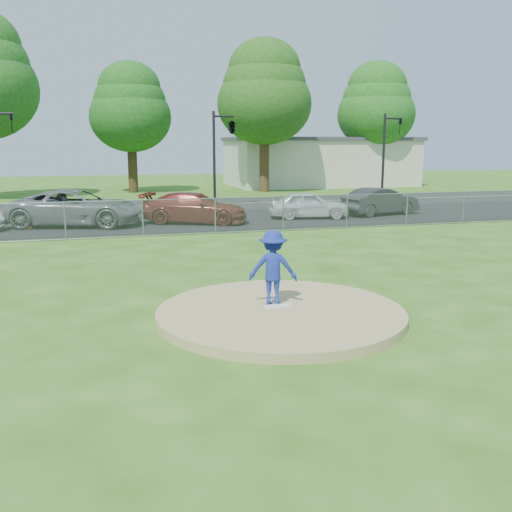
{
  "coord_description": "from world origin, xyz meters",
  "views": [
    {
      "loc": [
        -3.71,
        -11.36,
        3.74
      ],
      "look_at": [
        0.0,
        2.0,
        1.0
      ],
      "focal_mm": 40.0,
      "sensor_mm": 36.0,
      "label": 1
    }
  ],
  "objects_px": {
    "traffic_signal_center": "(230,128)",
    "tree_far_right": "(376,105)",
    "parked_car_charcoal": "(380,201)",
    "parked_car_pearl": "(309,205)",
    "tree_center": "(130,107)",
    "commercial_building": "(319,161)",
    "pitcher": "(273,268)",
    "tree_right": "(264,92)",
    "parked_car_gray": "(77,208)",
    "traffic_signal_right": "(387,150)",
    "parked_car_darkred": "(195,208)",
    "traffic_cone": "(28,221)"
  },
  "relations": [
    {
      "from": "pitcher",
      "to": "commercial_building",
      "type": "bearing_deg",
      "value": -93.52
    },
    {
      "from": "parked_car_darkred",
      "to": "parked_car_gray",
      "type": "bearing_deg",
      "value": 107.59
    },
    {
      "from": "commercial_building",
      "to": "traffic_signal_right",
      "type": "height_order",
      "value": "traffic_signal_right"
    },
    {
      "from": "parked_car_charcoal",
      "to": "parked_car_gray",
      "type": "bearing_deg",
      "value": 75.5
    },
    {
      "from": "commercial_building",
      "to": "pitcher",
      "type": "height_order",
      "value": "commercial_building"
    },
    {
      "from": "tree_center",
      "to": "traffic_signal_center",
      "type": "height_order",
      "value": "tree_center"
    },
    {
      "from": "traffic_signal_right",
      "to": "parked_car_charcoal",
      "type": "distance_m",
      "value": 7.35
    },
    {
      "from": "traffic_signal_right",
      "to": "parked_car_darkred",
      "type": "bearing_deg",
      "value": -154.23
    },
    {
      "from": "pitcher",
      "to": "parked_car_darkred",
      "type": "distance_m",
      "value": 15.07
    },
    {
      "from": "parked_car_darkred",
      "to": "parked_car_pearl",
      "type": "distance_m",
      "value": 5.89
    },
    {
      "from": "pitcher",
      "to": "parked_car_gray",
      "type": "distance_m",
      "value": 16.24
    },
    {
      "from": "traffic_signal_right",
      "to": "traffic_cone",
      "type": "bearing_deg",
      "value": -162.95
    },
    {
      "from": "commercial_building",
      "to": "parked_car_charcoal",
      "type": "relative_size",
      "value": 3.8
    },
    {
      "from": "traffic_signal_right",
      "to": "parked_car_gray",
      "type": "height_order",
      "value": "traffic_signal_right"
    },
    {
      "from": "tree_far_right",
      "to": "traffic_cone",
      "type": "height_order",
      "value": "tree_far_right"
    },
    {
      "from": "parked_car_darkred",
      "to": "tree_right",
      "type": "bearing_deg",
      "value": -3.51
    },
    {
      "from": "traffic_signal_center",
      "to": "parked_car_charcoal",
      "type": "bearing_deg",
      "value": -41.04
    },
    {
      "from": "traffic_cone",
      "to": "parked_car_gray",
      "type": "bearing_deg",
      "value": 11.59
    },
    {
      "from": "commercial_building",
      "to": "parked_car_gray",
      "type": "relative_size",
      "value": 2.74
    },
    {
      "from": "tree_right",
      "to": "traffic_signal_right",
      "type": "xyz_separation_m",
      "value": [
        5.24,
        -10.0,
        -4.29
      ]
    },
    {
      "from": "tree_center",
      "to": "pitcher",
      "type": "xyz_separation_m",
      "value": [
        0.95,
        -33.58,
        -5.44
      ]
    },
    {
      "from": "parked_car_darkred",
      "to": "tree_center",
      "type": "bearing_deg",
      "value": 28.39
    },
    {
      "from": "commercial_building",
      "to": "traffic_signal_right",
      "type": "distance_m",
      "value": 16.14
    },
    {
      "from": "parked_car_darkred",
      "to": "tree_far_right",
      "type": "bearing_deg",
      "value": -21.52
    },
    {
      "from": "commercial_building",
      "to": "parked_car_pearl",
      "type": "bearing_deg",
      "value": -112.91
    },
    {
      "from": "traffic_signal_right",
      "to": "parked_car_gray",
      "type": "distance_m",
      "value": 20.0
    },
    {
      "from": "tree_right",
      "to": "traffic_signal_right",
      "type": "relative_size",
      "value": 2.08
    },
    {
      "from": "traffic_signal_right",
      "to": "tree_center",
      "type": "bearing_deg",
      "value": 141.78
    },
    {
      "from": "traffic_signal_right",
      "to": "parked_car_darkred",
      "type": "relative_size",
      "value": 1.12
    },
    {
      "from": "parked_car_pearl",
      "to": "traffic_signal_right",
      "type": "bearing_deg",
      "value": -39.91
    },
    {
      "from": "parked_car_pearl",
      "to": "tree_right",
      "type": "bearing_deg",
      "value": 2.34
    },
    {
      "from": "traffic_signal_center",
      "to": "tree_far_right",
      "type": "bearing_deg",
      "value": 39.04
    },
    {
      "from": "parked_car_pearl",
      "to": "parked_car_charcoal",
      "type": "height_order",
      "value": "parked_car_charcoal"
    },
    {
      "from": "pitcher",
      "to": "parked_car_darkred",
      "type": "relative_size",
      "value": 0.33
    },
    {
      "from": "tree_far_right",
      "to": "traffic_signal_center",
      "type": "height_order",
      "value": "tree_far_right"
    },
    {
      "from": "parked_car_charcoal",
      "to": "traffic_cone",
      "type": "bearing_deg",
      "value": 76.87
    },
    {
      "from": "commercial_building",
      "to": "traffic_cone",
      "type": "relative_size",
      "value": 23.1
    },
    {
      "from": "tree_right",
      "to": "parked_car_gray",
      "type": "relative_size",
      "value": 1.95
    },
    {
      "from": "traffic_signal_right",
      "to": "pitcher",
      "type": "distance_m",
      "value": 25.98
    },
    {
      "from": "pitcher",
      "to": "traffic_cone",
      "type": "relative_size",
      "value": 2.35
    },
    {
      "from": "parked_car_gray",
      "to": "parked_car_darkred",
      "type": "height_order",
      "value": "parked_car_gray"
    },
    {
      "from": "tree_center",
      "to": "tree_far_right",
      "type": "distance_m",
      "value": 21.03
    },
    {
      "from": "commercial_building",
      "to": "pitcher",
      "type": "bearing_deg",
      "value": -113.12
    },
    {
      "from": "pitcher",
      "to": "tree_right",
      "type": "bearing_deg",
      "value": -86.38
    },
    {
      "from": "parked_car_darkred",
      "to": "parked_car_charcoal",
      "type": "xyz_separation_m",
      "value": [
        10.08,
        0.6,
        -0.01
      ]
    },
    {
      "from": "traffic_signal_right",
      "to": "parked_car_darkred",
      "type": "xyz_separation_m",
      "value": [
        -13.53,
        -6.53,
        -2.63
      ]
    },
    {
      "from": "tree_center",
      "to": "parked_car_darkred",
      "type": "xyz_separation_m",
      "value": [
        1.71,
        -18.53,
        -5.73
      ]
    },
    {
      "from": "traffic_signal_center",
      "to": "traffic_cone",
      "type": "bearing_deg",
      "value": -149.04
    },
    {
      "from": "parked_car_charcoal",
      "to": "parked_car_pearl",
      "type": "bearing_deg",
      "value": 79.7
    },
    {
      "from": "tree_right",
      "to": "traffic_cone",
      "type": "relative_size",
      "value": 16.38
    }
  ]
}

